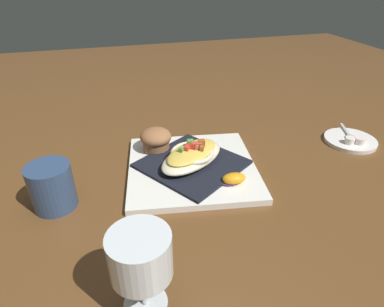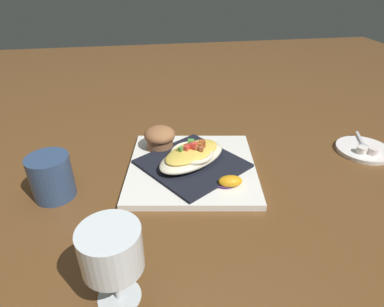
% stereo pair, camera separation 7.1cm
% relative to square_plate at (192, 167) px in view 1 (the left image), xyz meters
% --- Properties ---
extents(ground_plane, '(2.60, 2.60, 0.00)m').
position_rel_square_plate_xyz_m(ground_plane, '(0.00, 0.00, -0.01)').
color(ground_plane, brown).
extents(square_plate, '(0.32, 0.32, 0.01)m').
position_rel_square_plate_xyz_m(square_plate, '(0.00, 0.00, 0.00)').
color(square_plate, white).
rests_on(square_plate, ground_plane).
extents(folded_napkin, '(0.27, 0.27, 0.01)m').
position_rel_square_plate_xyz_m(folded_napkin, '(0.00, 0.00, 0.01)').
color(folded_napkin, black).
rests_on(folded_napkin, square_plate).
extents(gratin_dish, '(0.19, 0.17, 0.05)m').
position_rel_square_plate_xyz_m(gratin_dish, '(-0.00, -0.00, 0.03)').
color(gratin_dish, beige).
rests_on(gratin_dish, folded_napkin).
extents(muffin, '(0.07, 0.07, 0.06)m').
position_rel_square_plate_xyz_m(muffin, '(0.06, -0.09, 0.04)').
color(muffin, '#925E3D').
rests_on(muffin, square_plate).
extents(orange_garnish, '(0.07, 0.05, 0.02)m').
position_rel_square_plate_xyz_m(orange_garnish, '(-0.06, 0.09, 0.02)').
color(orange_garnish, '#4E2864').
rests_on(orange_garnish, square_plate).
extents(coffee_mug, '(0.08, 0.11, 0.09)m').
position_rel_square_plate_xyz_m(coffee_mug, '(0.29, 0.04, 0.03)').
color(coffee_mug, navy).
rests_on(coffee_mug, ground_plane).
extents(stemmed_glass, '(0.08, 0.08, 0.13)m').
position_rel_square_plate_xyz_m(stemmed_glass, '(0.15, 0.30, 0.08)').
color(stemmed_glass, white).
rests_on(stemmed_glass, ground_plane).
extents(creamer_saucer, '(0.13, 0.13, 0.01)m').
position_rel_square_plate_xyz_m(creamer_saucer, '(-0.44, -0.01, -0.00)').
color(creamer_saucer, white).
rests_on(creamer_saucer, ground_plane).
extents(spoon, '(0.05, 0.10, 0.01)m').
position_rel_square_plate_xyz_m(spoon, '(-0.44, -0.02, 0.01)').
color(spoon, silver).
rests_on(spoon, creamer_saucer).
extents(creamer_cup_0, '(0.02, 0.02, 0.02)m').
position_rel_square_plate_xyz_m(creamer_cup_0, '(-0.41, 0.01, 0.01)').
color(creamer_cup_0, white).
rests_on(creamer_cup_0, creamer_saucer).
extents(creamer_cup_1, '(0.02, 0.02, 0.02)m').
position_rel_square_plate_xyz_m(creamer_cup_1, '(-0.44, 0.02, 0.01)').
color(creamer_cup_1, white).
rests_on(creamer_cup_1, creamer_saucer).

